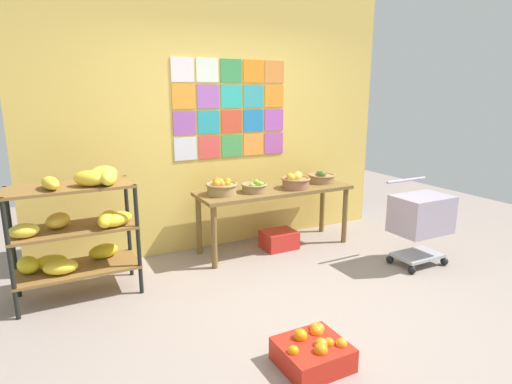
{
  "coord_description": "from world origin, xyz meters",
  "views": [
    {
      "loc": [
        -1.86,
        -2.59,
        1.76
      ],
      "look_at": [
        -0.03,
        0.93,
        0.81
      ],
      "focal_mm": 29.55,
      "sensor_mm": 36.0,
      "label": 1
    }
  ],
  "objects_px": {
    "banana_shelf_unit": "(77,225)",
    "fruit_basket_back_right": "(321,177)",
    "display_table": "(275,196)",
    "fruit_basket_back_left": "(255,187)",
    "fruit_basket_left": "(222,187)",
    "produce_crate_under_table": "(279,240)",
    "orange_crate_foreground": "(313,352)",
    "shopping_cart": "(421,217)",
    "fruit_basket_right": "(296,181)"
  },
  "relations": [
    {
      "from": "fruit_basket_back_right",
      "to": "produce_crate_under_table",
      "type": "xyz_separation_m",
      "value": [
        -0.62,
        -0.07,
        -0.66
      ]
    },
    {
      "from": "fruit_basket_back_right",
      "to": "produce_crate_under_table",
      "type": "height_order",
      "value": "fruit_basket_back_right"
    },
    {
      "from": "display_table",
      "to": "banana_shelf_unit",
      "type": "bearing_deg",
      "value": -173.57
    },
    {
      "from": "fruit_basket_back_right",
      "to": "orange_crate_foreground",
      "type": "xyz_separation_m",
      "value": [
        -1.51,
        -2.02,
        -0.67
      ]
    },
    {
      "from": "fruit_basket_right",
      "to": "fruit_basket_back_right",
      "type": "height_order",
      "value": "fruit_basket_right"
    },
    {
      "from": "fruit_basket_left",
      "to": "orange_crate_foreground",
      "type": "relative_size",
      "value": 0.77
    },
    {
      "from": "orange_crate_foreground",
      "to": "fruit_basket_back_left",
      "type": "bearing_deg",
      "value": 73.66
    },
    {
      "from": "banana_shelf_unit",
      "to": "fruit_basket_back_left",
      "type": "relative_size",
      "value": 4.0
    },
    {
      "from": "banana_shelf_unit",
      "to": "produce_crate_under_table",
      "type": "bearing_deg",
      "value": 5.3
    },
    {
      "from": "fruit_basket_back_right",
      "to": "orange_crate_foreground",
      "type": "bearing_deg",
      "value": -126.78
    },
    {
      "from": "orange_crate_foreground",
      "to": "shopping_cart",
      "type": "distance_m",
      "value": 2.16
    },
    {
      "from": "banana_shelf_unit",
      "to": "shopping_cart",
      "type": "relative_size",
      "value": 1.3
    },
    {
      "from": "orange_crate_foreground",
      "to": "banana_shelf_unit",
      "type": "bearing_deg",
      "value": 125.2
    },
    {
      "from": "banana_shelf_unit",
      "to": "fruit_basket_back_right",
      "type": "distance_m",
      "value": 2.76
    },
    {
      "from": "display_table",
      "to": "orange_crate_foreground",
      "type": "height_order",
      "value": "display_table"
    },
    {
      "from": "display_table",
      "to": "fruit_basket_left",
      "type": "height_order",
      "value": "fruit_basket_left"
    },
    {
      "from": "fruit_basket_right",
      "to": "shopping_cart",
      "type": "xyz_separation_m",
      "value": [
        0.87,
        -1.02,
        -0.27
      ]
    },
    {
      "from": "fruit_basket_left",
      "to": "fruit_basket_back_left",
      "type": "distance_m",
      "value": 0.37
    },
    {
      "from": "fruit_basket_back_right",
      "to": "produce_crate_under_table",
      "type": "distance_m",
      "value": 0.91
    },
    {
      "from": "fruit_basket_back_left",
      "to": "orange_crate_foreground",
      "type": "xyz_separation_m",
      "value": [
        -0.57,
        -1.94,
        -0.66
      ]
    },
    {
      "from": "produce_crate_under_table",
      "to": "shopping_cart",
      "type": "relative_size",
      "value": 0.43
    },
    {
      "from": "shopping_cart",
      "to": "produce_crate_under_table",
      "type": "bearing_deg",
      "value": 140.14
    },
    {
      "from": "fruit_basket_left",
      "to": "produce_crate_under_table",
      "type": "xyz_separation_m",
      "value": [
        0.68,
        -0.05,
        -0.68
      ]
    },
    {
      "from": "fruit_basket_left",
      "to": "fruit_basket_back_left",
      "type": "bearing_deg",
      "value": -8.84
    },
    {
      "from": "banana_shelf_unit",
      "to": "fruit_basket_left",
      "type": "relative_size",
      "value": 3.39
    },
    {
      "from": "orange_crate_foreground",
      "to": "shopping_cart",
      "type": "xyz_separation_m",
      "value": [
        1.93,
        0.88,
        0.42
      ]
    },
    {
      "from": "fruit_basket_left",
      "to": "fruit_basket_back_right",
      "type": "distance_m",
      "value": 1.3
    },
    {
      "from": "fruit_basket_right",
      "to": "shopping_cart",
      "type": "bearing_deg",
      "value": -49.56
    },
    {
      "from": "display_table",
      "to": "fruit_basket_back_left",
      "type": "relative_size",
      "value": 6.3
    },
    {
      "from": "orange_crate_foreground",
      "to": "shopping_cart",
      "type": "bearing_deg",
      "value": 24.43
    },
    {
      "from": "banana_shelf_unit",
      "to": "produce_crate_under_table",
      "type": "xyz_separation_m",
      "value": [
        2.12,
        0.2,
        -0.55
      ]
    },
    {
      "from": "fruit_basket_back_left",
      "to": "produce_crate_under_table",
      "type": "height_order",
      "value": "fruit_basket_back_left"
    },
    {
      "from": "fruit_basket_right",
      "to": "fruit_basket_back_left",
      "type": "distance_m",
      "value": 0.5
    },
    {
      "from": "fruit_basket_left",
      "to": "fruit_basket_right",
      "type": "xyz_separation_m",
      "value": [
        0.86,
        -0.1,
        0.0
      ]
    },
    {
      "from": "display_table",
      "to": "shopping_cart",
      "type": "distance_m",
      "value": 1.55
    },
    {
      "from": "display_table",
      "to": "fruit_basket_back_left",
      "type": "height_order",
      "value": "fruit_basket_back_left"
    },
    {
      "from": "banana_shelf_unit",
      "to": "fruit_basket_left",
      "type": "distance_m",
      "value": 1.47
    },
    {
      "from": "fruit_basket_right",
      "to": "orange_crate_foreground",
      "type": "height_order",
      "value": "fruit_basket_right"
    },
    {
      "from": "produce_crate_under_table",
      "to": "fruit_basket_right",
      "type": "bearing_deg",
      "value": -16.06
    },
    {
      "from": "banana_shelf_unit",
      "to": "orange_crate_foreground",
      "type": "distance_m",
      "value": 2.21
    },
    {
      "from": "fruit_basket_left",
      "to": "produce_crate_under_table",
      "type": "relative_size",
      "value": 0.88
    },
    {
      "from": "fruit_basket_left",
      "to": "shopping_cart",
      "type": "bearing_deg",
      "value": -33.09
    },
    {
      "from": "produce_crate_under_table",
      "to": "orange_crate_foreground",
      "type": "bearing_deg",
      "value": -114.55
    },
    {
      "from": "shopping_cart",
      "to": "banana_shelf_unit",
      "type": "bearing_deg",
      "value": 170.45
    },
    {
      "from": "fruit_basket_left",
      "to": "fruit_basket_back_right",
      "type": "height_order",
      "value": "fruit_basket_left"
    },
    {
      "from": "fruit_basket_right",
      "to": "orange_crate_foreground",
      "type": "relative_size",
      "value": 0.75
    },
    {
      "from": "fruit_basket_back_left",
      "to": "fruit_basket_back_right",
      "type": "bearing_deg",
      "value": 4.36
    },
    {
      "from": "fruit_basket_left",
      "to": "fruit_basket_back_left",
      "type": "xyz_separation_m",
      "value": [
        0.36,
        -0.06,
        -0.02
      ]
    },
    {
      "from": "fruit_basket_back_right",
      "to": "fruit_basket_left",
      "type": "bearing_deg",
      "value": -179.33
    },
    {
      "from": "banana_shelf_unit",
      "to": "fruit_basket_back_right",
      "type": "xyz_separation_m",
      "value": [
        2.74,
        0.27,
        0.11
      ]
    }
  ]
}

